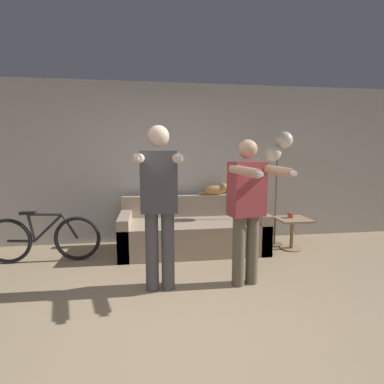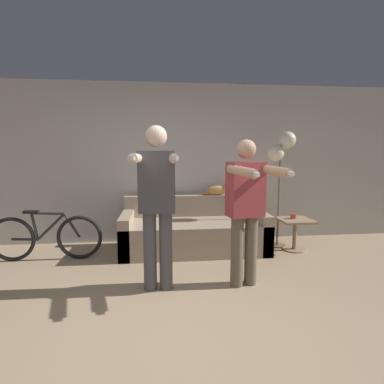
{
  "view_description": "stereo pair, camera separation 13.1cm",
  "coord_description": "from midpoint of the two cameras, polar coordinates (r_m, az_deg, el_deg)",
  "views": [
    {
      "loc": [
        -0.22,
        -2.43,
        1.48
      ],
      "look_at": [
        0.32,
        1.32,
        0.98
      ],
      "focal_mm": 28.0,
      "sensor_mm": 36.0,
      "label": 1
    },
    {
      "loc": [
        -0.09,
        -2.44,
        1.48
      ],
      "look_at": [
        0.32,
        1.32,
        0.98
      ],
      "focal_mm": 28.0,
      "sensor_mm": 36.0,
      "label": 2
    }
  ],
  "objects": [
    {
      "name": "wall_back",
      "position": [
        5.0,
        -4.48,
        5.4
      ],
      "size": [
        10.0,
        0.05,
        2.6
      ],
      "color": "beige",
      "rests_on": "ground_plane"
    },
    {
      "name": "ground_plane",
      "position": [
        2.85,
        -2.48,
        -23.74
      ],
      "size": [
        16.0,
        16.0,
        0.0
      ],
      "primitive_type": "plane",
      "color": "tan"
    },
    {
      "name": "cat",
      "position": [
        4.94,
        5.88,
        0.43
      ],
      "size": [
        0.48,
        0.12,
        0.19
      ],
      "color": "tan",
      "rests_on": "couch"
    },
    {
      "name": "side_table",
      "position": [
        4.86,
        19.78,
        -6.41
      ],
      "size": [
        0.49,
        0.49,
        0.48
      ],
      "color": "#A38460",
      "rests_on": "ground_plane"
    },
    {
      "name": "cup",
      "position": [
        4.86,
        19.47,
        -4.35
      ],
      "size": [
        0.09,
        0.09,
        0.08
      ],
      "color": "#B7473D",
      "rests_on": "side_table"
    },
    {
      "name": "floor_lamp",
      "position": [
        4.86,
        17.36,
        7.2
      ],
      "size": [
        0.44,
        0.27,
        1.8
      ],
      "color": "#756047",
      "rests_on": "ground_plane"
    },
    {
      "name": "person_left",
      "position": [
        3.14,
        -5.49,
        -1.1
      ],
      "size": [
        0.47,
        0.69,
        1.76
      ],
      "rotation": [
        0.0,
        0.0,
        -0.05
      ],
      "color": "#56565B",
      "rests_on": "ground_plane"
    },
    {
      "name": "couch",
      "position": [
        4.62,
        1.17,
        -7.71
      ],
      "size": [
        2.16,
        0.95,
        0.79
      ],
      "color": "tan",
      "rests_on": "ground_plane"
    },
    {
      "name": "person_right",
      "position": [
        3.31,
        11.38,
        -2.31
      ],
      "size": [
        0.55,
        0.74,
        1.62
      ],
      "rotation": [
        0.0,
        0.0,
        0.21
      ],
      "color": "#6B604C",
      "rests_on": "ground_plane"
    },
    {
      "name": "bicycle",
      "position": [
        4.6,
        -25.33,
        -7.78
      ],
      "size": [
        1.51,
        0.07,
        0.7
      ],
      "color": "black",
      "rests_on": "ground_plane"
    }
  ]
}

